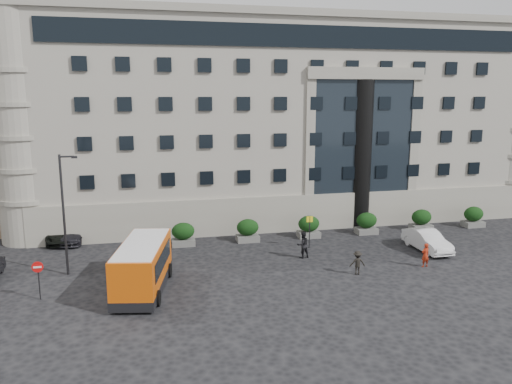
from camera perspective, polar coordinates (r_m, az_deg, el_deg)
ground at (r=33.29m, az=-0.20°, el=-9.55°), size 120.00×120.00×0.00m
civic_building at (r=54.02m, az=0.92°, el=8.18°), size 44.00×24.00×18.00m
entrance_column at (r=45.14m, az=11.93°, el=4.19°), size 1.80×1.80×13.00m
hedge_a at (r=39.80m, az=-8.33°, el=-4.78°), size 1.80×1.26×1.84m
hedge_b at (r=40.50m, az=-0.95°, el=-4.39°), size 1.80×1.26×1.84m
hedge_c at (r=41.84m, az=6.05°, el=-3.94°), size 1.80×1.26×1.84m
hedge_d at (r=43.76m, az=12.52°, el=-3.48°), size 1.80×1.26×1.84m
hedge_e at (r=46.19m, az=18.38°, el=-3.02°), size 1.80×1.26×1.84m
hedge_f at (r=49.05m, az=23.59°, el=-2.59°), size 1.80×1.26×1.84m
street_lamp at (r=34.59m, az=-21.06°, el=-1.95°), size 1.16×0.18×8.00m
bus_stop_sign at (r=38.79m, az=6.14°, el=-3.92°), size 0.50×0.08×2.52m
no_entry_sign at (r=31.66m, az=-23.64°, el=-8.44°), size 0.64×0.16×2.32m
minibus at (r=31.12m, az=-12.82°, el=-8.11°), size 3.81×7.48×2.98m
red_truck at (r=46.67m, az=-18.98°, el=-2.45°), size 3.04×5.04×2.53m
parked_car_c at (r=43.28m, az=-20.22°, el=-4.36°), size 2.45×5.10×1.43m
parked_car_d at (r=43.45m, az=-21.39°, el=-4.42°), size 2.98×5.25×1.38m
white_taxi at (r=40.38m, az=18.95°, el=-5.25°), size 1.74×4.84×1.59m
pedestrian_a at (r=36.59m, az=18.78°, el=-6.84°), size 0.67×0.50×1.68m
pedestrian_b at (r=36.64m, az=5.37°, el=-6.03°), size 1.07×0.90×1.96m
pedestrian_c at (r=33.94m, az=11.52°, el=-7.93°), size 1.11×0.72×1.61m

